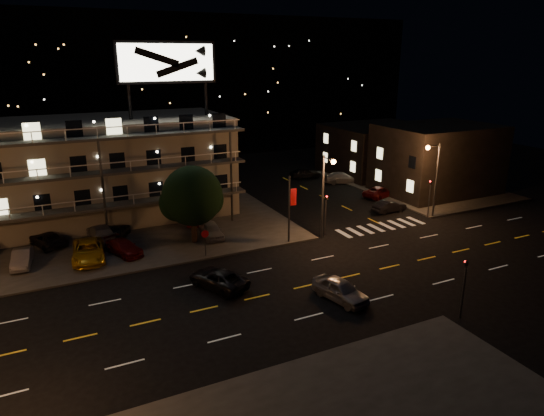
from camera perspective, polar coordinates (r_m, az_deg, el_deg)
name	(u,v)px	position (r m, az deg, el deg)	size (l,w,h in m)	color
ground	(282,292)	(36.34, 1.15, -9.80)	(140.00, 140.00, 0.00)	black
curb_nw	(60,234)	(51.48, -23.63, -2.83)	(44.00, 24.00, 0.15)	#333331
curb_ne	(412,184)	(68.20, 16.17, 2.73)	(16.00, 24.00, 0.15)	#333331
motel	(94,169)	(54.03, -20.26, 4.32)	(28.00, 13.80, 18.10)	gray
side_bldg_front	(437,159)	(64.46, 18.83, 5.47)	(14.06, 10.00, 8.50)	black
side_bldg_back	(377,149)	(73.43, 12.25, 6.79)	(14.06, 12.00, 7.00)	black
hill_backdrop	(83,85)	(98.04, -21.31, 13.38)	(120.00, 25.00, 24.00)	black
streetlight_nc	(325,188)	(44.96, 6.26, 2.31)	(0.44, 1.92, 8.00)	#2D2D30
streetlight_ne	(434,173)	(53.56, 18.56, 3.96)	(1.92, 0.44, 8.00)	#2D2D30
signal_nw	(326,211)	(46.35, 6.32, -0.31)	(0.20, 0.27, 4.60)	#2D2D30
signal_sw	(464,283)	(34.23, 21.69, -8.15)	(0.20, 0.27, 4.60)	#2D2D30
signal_ne	(430,194)	(54.17, 18.07, 1.54)	(0.27, 0.20, 4.60)	#2D2D30
banner_north	(290,208)	(44.12, 2.11, 0.03)	(0.83, 0.16, 6.40)	#2D2D30
stop_sign	(205,239)	(41.87, -7.87, -3.60)	(0.91, 0.11, 2.61)	#2D2D30
tree	(192,198)	(44.33, -9.40, 1.22)	(5.70, 5.49, 7.18)	black
lot_car_1	(22,258)	(44.84, -27.35, -5.29)	(1.37, 3.94, 1.30)	gray
lot_car_2	(88,251)	(43.84, -20.79, -4.75)	(2.55, 5.53, 1.54)	#C59312
lot_car_3	(124,247)	(44.07, -17.03, -4.45)	(1.74, 4.28, 1.24)	#550C0C
lot_car_4	(211,230)	(46.34, -7.16, -2.58)	(1.68, 4.17, 1.42)	gray
lot_car_6	(47,239)	(48.52, -24.93, -3.32)	(2.07, 4.49, 1.25)	black
lot_car_7	(101,233)	(47.74, -19.46, -2.80)	(2.15, 5.28, 1.53)	gray
lot_car_8	(118,231)	(47.97, -17.66, -2.64)	(1.59, 3.95, 1.35)	black
lot_car_9	(195,217)	(50.28, -9.00, -1.08)	(1.44, 4.12, 1.36)	#550C0C
side_car_0	(389,206)	(55.35, 13.62, 0.19)	(1.40, 4.01, 1.32)	black
side_car_1	(380,192)	(60.97, 12.60, 1.87)	(2.20, 4.78, 1.33)	#550C0C
side_car_2	(342,178)	(66.89, 8.25, 3.55)	(2.05, 5.05, 1.46)	gray
side_car_3	(305,173)	(69.10, 3.94, 4.15)	(1.75, 4.34, 1.48)	black
road_car_east	(340,290)	(35.23, 8.06, -9.51)	(1.82, 4.52, 1.54)	gray
road_car_west	(218,278)	(36.94, -6.35, -8.24)	(2.30, 4.98, 1.38)	black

